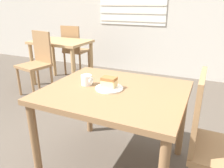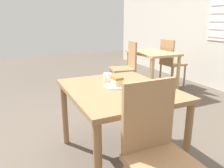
{
  "view_description": "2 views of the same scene",
  "coord_description": "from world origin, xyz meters",
  "px_view_note": "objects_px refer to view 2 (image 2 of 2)",
  "views": [
    {
      "loc": [
        0.7,
        -1.15,
        1.33
      ],
      "look_at": [
        0.04,
        0.28,
        0.75
      ],
      "focal_mm": 35.0,
      "sensor_mm": 36.0,
      "label": 1
    },
    {
      "loc": [
        1.74,
        -0.59,
        1.29
      ],
      "look_at": [
        -0.0,
        0.22,
        0.73
      ],
      "focal_mm": 35.0,
      "sensor_mm": 36.0,
      "label": 2
    }
  ],
  "objects_px": {
    "coffee_mug": "(108,77)",
    "dining_table_near": "(119,98)",
    "chair_near_window": "(158,152)",
    "plate": "(116,86)",
    "dining_table_far": "(152,59)",
    "chair_far_corner": "(126,66)",
    "chair_far_opposite": "(171,61)",
    "cake_slice": "(117,81)"
  },
  "relations": [
    {
      "from": "cake_slice",
      "to": "dining_table_near",
      "type": "bearing_deg",
      "value": -7.12
    },
    {
      "from": "dining_table_near",
      "to": "dining_table_far",
      "type": "xyz_separation_m",
      "value": [
        -1.67,
        1.54,
        -0.01
      ]
    },
    {
      "from": "dining_table_near",
      "to": "chair_far_corner",
      "type": "distance_m",
      "value": 2.02
    },
    {
      "from": "plate",
      "to": "dining_table_near",
      "type": "bearing_deg",
      "value": 9.36
    },
    {
      "from": "dining_table_near",
      "to": "chair_near_window",
      "type": "relative_size",
      "value": 1.12
    },
    {
      "from": "coffee_mug",
      "to": "dining_table_near",
      "type": "bearing_deg",
      "value": 0.34
    },
    {
      "from": "chair_near_window",
      "to": "chair_far_corner",
      "type": "xyz_separation_m",
      "value": [
        -2.45,
        1.11,
        0.0
      ]
    },
    {
      "from": "dining_table_far",
      "to": "chair_near_window",
      "type": "relative_size",
      "value": 0.98
    },
    {
      "from": "chair_near_window",
      "to": "plate",
      "type": "xyz_separation_m",
      "value": [
        -0.76,
        0.08,
        0.21
      ]
    },
    {
      "from": "dining_table_far",
      "to": "chair_far_opposite",
      "type": "relative_size",
      "value": 0.98
    },
    {
      "from": "dining_table_near",
      "to": "cake_slice",
      "type": "xyz_separation_m",
      "value": [
        -0.05,
        0.01,
        0.14
      ]
    },
    {
      "from": "dining_table_far",
      "to": "chair_far_corner",
      "type": "xyz_separation_m",
      "value": [
        -0.06,
        -0.52,
        -0.1
      ]
    },
    {
      "from": "chair_near_window",
      "to": "cake_slice",
      "type": "bearing_deg",
      "value": 82.84
    },
    {
      "from": "dining_table_near",
      "to": "plate",
      "type": "distance_m",
      "value": 0.11
    },
    {
      "from": "dining_table_far",
      "to": "chair_far_opposite",
      "type": "height_order",
      "value": "chair_far_opposite"
    },
    {
      "from": "dining_table_far",
      "to": "chair_far_corner",
      "type": "relative_size",
      "value": 0.98
    },
    {
      "from": "chair_far_opposite",
      "to": "chair_near_window",
      "type": "bearing_deg",
      "value": 137.19
    },
    {
      "from": "dining_table_near",
      "to": "chair_far_corner",
      "type": "relative_size",
      "value": 1.12
    },
    {
      "from": "dining_table_near",
      "to": "chair_far_corner",
      "type": "bearing_deg",
      "value": 149.46
    },
    {
      "from": "plate",
      "to": "chair_near_window",
      "type": "bearing_deg",
      "value": -6.21
    },
    {
      "from": "dining_table_far",
      "to": "chair_far_opposite",
      "type": "xyz_separation_m",
      "value": [
        -0.09,
        0.52,
        -0.1
      ]
    },
    {
      "from": "coffee_mug",
      "to": "chair_far_opposite",
      "type": "bearing_deg",
      "value": 126.43
    },
    {
      "from": "chair_far_opposite",
      "to": "plate",
      "type": "bearing_deg",
      "value": 127.89
    },
    {
      "from": "chair_near_window",
      "to": "chair_far_opposite",
      "type": "xyz_separation_m",
      "value": [
        -2.48,
        2.15,
        0.0
      ]
    },
    {
      "from": "chair_far_corner",
      "to": "coffee_mug",
      "type": "xyz_separation_m",
      "value": [
        1.49,
        -1.02,
        0.24
      ]
    },
    {
      "from": "dining_table_far",
      "to": "plate",
      "type": "distance_m",
      "value": 2.25
    },
    {
      "from": "chair_near_window",
      "to": "chair_far_corner",
      "type": "bearing_deg",
      "value": 65.57
    },
    {
      "from": "dining_table_far",
      "to": "cake_slice",
      "type": "distance_m",
      "value": 2.24
    },
    {
      "from": "chair_near_window",
      "to": "coffee_mug",
      "type": "bearing_deg",
      "value": 84.73
    },
    {
      "from": "chair_near_window",
      "to": "coffee_mug",
      "type": "height_order",
      "value": "chair_near_window"
    },
    {
      "from": "dining_table_far",
      "to": "chair_far_opposite",
      "type": "bearing_deg",
      "value": 100.33
    },
    {
      "from": "dining_table_near",
      "to": "coffee_mug",
      "type": "relative_size",
      "value": 11.4
    },
    {
      "from": "dining_table_near",
      "to": "cake_slice",
      "type": "distance_m",
      "value": 0.15
    },
    {
      "from": "dining_table_far",
      "to": "chair_far_corner",
      "type": "bearing_deg",
      "value": -96.74
    },
    {
      "from": "chair_near_window",
      "to": "coffee_mug",
      "type": "relative_size",
      "value": 10.21
    },
    {
      "from": "chair_far_opposite",
      "to": "cake_slice",
      "type": "bearing_deg",
      "value": 127.94
    },
    {
      "from": "dining_table_far",
      "to": "coffee_mug",
      "type": "distance_m",
      "value": 2.11
    },
    {
      "from": "dining_table_near",
      "to": "chair_far_opposite",
      "type": "bearing_deg",
      "value": 130.6
    },
    {
      "from": "chair_near_window",
      "to": "dining_table_near",
      "type": "bearing_deg",
      "value": 82.84
    },
    {
      "from": "chair_far_opposite",
      "to": "plate",
      "type": "height_order",
      "value": "chair_far_opposite"
    },
    {
      "from": "chair_near_window",
      "to": "chair_far_corner",
      "type": "distance_m",
      "value": 2.69
    },
    {
      "from": "plate",
      "to": "cake_slice",
      "type": "relative_size",
      "value": 1.91
    }
  ]
}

